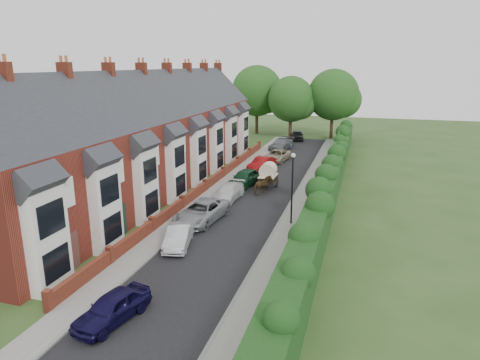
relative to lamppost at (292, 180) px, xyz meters
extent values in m
plane|color=#2D4C1E|center=(-3.40, -4.00, -3.30)|extent=(140.00, 140.00, 0.00)
cube|color=black|center=(-3.90, 7.00, -3.29)|extent=(6.00, 58.00, 0.02)
cube|color=gray|center=(0.20, 7.00, -3.24)|extent=(2.20, 58.00, 0.12)
cube|color=gray|center=(-7.75, 7.00, -3.24)|extent=(1.70, 58.00, 0.12)
cube|color=gray|center=(-0.85, 7.00, -3.23)|extent=(0.18, 58.00, 0.13)
cube|color=gray|center=(-6.95, 7.00, -3.23)|extent=(0.18, 58.00, 0.13)
cube|color=#103313|center=(2.00, 7.00, -2.05)|extent=(1.50, 58.00, 2.50)
cube|color=maroon|center=(-14.40, 6.00, -0.05)|extent=(8.00, 40.00, 6.50)
cube|color=#2A2B31|center=(-14.40, 6.00, 3.20)|extent=(8.00, 40.20, 8.00)
cube|color=white|center=(-10.05, -12.10, -0.70)|extent=(0.70, 2.40, 5.20)
cube|color=black|center=(-9.68, -12.10, -1.90)|extent=(0.06, 1.80, 1.60)
cube|color=black|center=(-9.68, -12.10, 0.50)|extent=(0.06, 1.80, 1.60)
cube|color=#2A2B31|center=(-10.20, -12.10, 2.30)|extent=(1.70, 2.60, 1.70)
cube|color=#3F2D2D|center=(-10.36, -10.00, -2.25)|extent=(0.08, 0.90, 2.10)
cube|color=white|center=(-10.35, -10.10, 1.10)|extent=(0.12, 1.20, 1.60)
cube|color=white|center=(-10.05, -7.10, -0.70)|extent=(0.70, 2.40, 5.20)
cube|color=black|center=(-9.68, -7.10, -1.90)|extent=(0.06, 1.80, 1.60)
cube|color=black|center=(-9.68, -7.10, 0.50)|extent=(0.06, 1.80, 1.60)
cube|color=#2A2B31|center=(-10.20, -7.10, 2.30)|extent=(1.70, 2.60, 1.70)
cube|color=#3F2D2D|center=(-10.36, -5.00, -2.25)|extent=(0.08, 0.90, 2.10)
cube|color=white|center=(-10.35, -5.10, 1.10)|extent=(0.12, 1.20, 1.60)
cube|color=white|center=(-10.05, -2.10, -0.70)|extent=(0.70, 2.40, 5.20)
cube|color=black|center=(-9.68, -2.10, -1.90)|extent=(0.06, 1.80, 1.60)
cube|color=black|center=(-9.68, -2.10, 0.50)|extent=(0.06, 1.80, 1.60)
cube|color=#2A2B31|center=(-10.20, -2.10, 2.30)|extent=(1.70, 2.60, 1.70)
cube|color=#3F2D2D|center=(-10.36, 0.00, -2.25)|extent=(0.08, 0.90, 2.10)
cube|color=white|center=(-10.35, -0.10, 1.10)|extent=(0.12, 1.20, 1.60)
cube|color=white|center=(-10.05, 2.90, -0.70)|extent=(0.70, 2.40, 5.20)
cube|color=black|center=(-9.68, 2.90, -1.90)|extent=(0.06, 1.80, 1.60)
cube|color=black|center=(-9.68, 2.90, 0.50)|extent=(0.06, 1.80, 1.60)
cube|color=#2A2B31|center=(-10.20, 2.90, 2.30)|extent=(1.70, 2.60, 1.70)
cube|color=#3F2D2D|center=(-10.36, 5.00, -2.25)|extent=(0.08, 0.90, 2.10)
cube|color=white|center=(-10.35, 4.90, 1.10)|extent=(0.12, 1.20, 1.60)
cube|color=white|center=(-10.05, 7.90, -0.70)|extent=(0.70, 2.40, 5.20)
cube|color=black|center=(-9.68, 7.90, -1.90)|extent=(0.06, 1.80, 1.60)
cube|color=black|center=(-9.68, 7.90, 0.50)|extent=(0.06, 1.80, 1.60)
cube|color=#2A2B31|center=(-10.20, 7.90, 2.30)|extent=(1.70, 2.60, 1.70)
cube|color=#3F2D2D|center=(-10.36, 10.00, -2.25)|extent=(0.08, 0.90, 2.10)
cube|color=white|center=(-10.35, 9.90, 1.10)|extent=(0.12, 1.20, 1.60)
cube|color=white|center=(-10.05, 12.90, -0.70)|extent=(0.70, 2.40, 5.20)
cube|color=black|center=(-9.68, 12.90, -1.90)|extent=(0.06, 1.80, 1.60)
cube|color=black|center=(-9.68, 12.90, 0.50)|extent=(0.06, 1.80, 1.60)
cube|color=#2A2B31|center=(-10.20, 12.90, 2.30)|extent=(1.70, 2.60, 1.70)
cube|color=#3F2D2D|center=(-10.36, 15.00, -2.25)|extent=(0.08, 0.90, 2.10)
cube|color=white|center=(-10.35, 14.90, 1.10)|extent=(0.12, 1.20, 1.60)
cube|color=white|center=(-10.05, 17.90, -0.70)|extent=(0.70, 2.40, 5.20)
cube|color=black|center=(-9.68, 17.90, -1.90)|extent=(0.06, 1.80, 1.60)
cube|color=black|center=(-9.68, 17.90, 0.50)|extent=(0.06, 1.80, 1.60)
cube|color=#2A2B31|center=(-10.20, 17.90, 2.30)|extent=(1.70, 2.60, 1.70)
cube|color=#3F2D2D|center=(-10.36, 20.00, -2.25)|extent=(0.08, 0.90, 2.10)
cube|color=white|center=(-10.35, 19.90, 1.10)|extent=(0.12, 1.20, 1.60)
cube|color=white|center=(-10.05, 22.90, -0.70)|extent=(0.70, 2.40, 5.20)
cube|color=black|center=(-9.68, 22.90, -1.90)|extent=(0.06, 1.80, 1.60)
cube|color=black|center=(-9.68, 22.90, 0.50)|extent=(0.06, 1.80, 1.60)
cube|color=#2A2B31|center=(-10.20, 22.90, 2.30)|extent=(1.70, 2.60, 1.70)
cube|color=#3F2D2D|center=(-10.36, 25.00, -2.25)|extent=(0.08, 0.90, 2.10)
cube|color=white|center=(-10.35, 24.90, 1.10)|extent=(0.12, 1.20, 1.60)
cube|color=#943825|center=(-14.40, -9.00, 7.00)|extent=(0.90, 0.50, 1.60)
cylinder|color=#A65831|center=(-14.20, -9.00, 7.95)|extent=(0.20, 0.20, 0.50)
cube|color=#943825|center=(-14.40, -4.00, 7.00)|extent=(0.90, 0.50, 1.60)
cylinder|color=#A65831|center=(-14.60, -4.00, 7.95)|extent=(0.20, 0.20, 0.50)
cylinder|color=#A65831|center=(-14.20, -4.00, 7.95)|extent=(0.20, 0.20, 0.50)
cube|color=#943825|center=(-14.40, 1.00, 7.00)|extent=(0.90, 0.50, 1.60)
cylinder|color=#A65831|center=(-14.60, 1.00, 7.95)|extent=(0.20, 0.20, 0.50)
cylinder|color=#A65831|center=(-14.20, 1.00, 7.95)|extent=(0.20, 0.20, 0.50)
cube|color=#943825|center=(-14.40, 6.00, 7.00)|extent=(0.90, 0.50, 1.60)
cylinder|color=#A65831|center=(-14.60, 6.00, 7.95)|extent=(0.20, 0.20, 0.50)
cylinder|color=#A65831|center=(-14.20, 6.00, 7.95)|extent=(0.20, 0.20, 0.50)
cube|color=#943825|center=(-14.40, 11.00, 7.00)|extent=(0.90, 0.50, 1.60)
cylinder|color=#A65831|center=(-14.60, 11.00, 7.95)|extent=(0.20, 0.20, 0.50)
cylinder|color=#A65831|center=(-14.20, 11.00, 7.95)|extent=(0.20, 0.20, 0.50)
cube|color=#943825|center=(-14.40, 16.00, 7.00)|extent=(0.90, 0.50, 1.60)
cylinder|color=#A65831|center=(-14.60, 16.00, 7.95)|extent=(0.20, 0.20, 0.50)
cylinder|color=#A65831|center=(-14.20, 16.00, 7.95)|extent=(0.20, 0.20, 0.50)
cube|color=#943825|center=(-14.40, 21.00, 7.00)|extent=(0.90, 0.50, 1.60)
cylinder|color=#A65831|center=(-14.60, 21.00, 7.95)|extent=(0.20, 0.20, 0.50)
cylinder|color=#A65831|center=(-14.20, 21.00, 7.95)|extent=(0.20, 0.20, 0.50)
cube|color=#943825|center=(-14.40, 26.00, 7.00)|extent=(0.90, 0.50, 1.60)
cylinder|color=#A65831|center=(-14.60, 26.00, 7.95)|extent=(0.20, 0.20, 0.50)
cylinder|color=#A65831|center=(-14.20, 26.00, 7.95)|extent=(0.20, 0.20, 0.50)
cube|color=#943825|center=(-8.75, -11.50, -2.85)|extent=(0.30, 4.70, 0.90)
cube|color=#943825|center=(-8.75, -6.50, -2.85)|extent=(0.30, 4.70, 0.90)
cube|color=#943825|center=(-8.75, -1.50, -2.85)|extent=(0.30, 4.70, 0.90)
cube|color=#943825|center=(-8.75, 3.50, -2.85)|extent=(0.30, 4.70, 0.90)
cube|color=#943825|center=(-8.75, 8.50, -2.85)|extent=(0.30, 4.70, 0.90)
cube|color=#943825|center=(-8.75, 13.50, -2.85)|extent=(0.30, 4.70, 0.90)
cube|color=#943825|center=(-8.75, 18.50, -2.85)|extent=(0.30, 4.70, 0.90)
cube|color=#943825|center=(-8.75, 23.50, -2.85)|extent=(0.30, 4.70, 0.90)
cube|color=#943825|center=(-8.75, -14.00, -2.75)|extent=(0.35, 0.35, 1.10)
cube|color=#943825|center=(-8.75, -9.00, -2.75)|extent=(0.35, 0.35, 1.10)
cube|color=#943825|center=(-8.75, -4.00, -2.75)|extent=(0.35, 0.35, 1.10)
cube|color=#943825|center=(-8.75, 1.00, -2.75)|extent=(0.35, 0.35, 1.10)
cube|color=#943825|center=(-8.75, 6.00, -2.75)|extent=(0.35, 0.35, 1.10)
cube|color=#943825|center=(-8.75, 11.00, -2.75)|extent=(0.35, 0.35, 1.10)
cube|color=#943825|center=(-8.75, 16.00, -2.75)|extent=(0.35, 0.35, 1.10)
cube|color=#943825|center=(-8.75, 21.00, -2.75)|extent=(0.35, 0.35, 1.10)
cube|color=#943825|center=(-8.75, 26.00, -2.75)|extent=(0.35, 0.35, 1.10)
cylinder|color=black|center=(0.00, 0.00, -0.90)|extent=(0.12, 0.12, 4.80)
cylinder|color=black|center=(0.00, 0.00, 1.55)|extent=(0.20, 0.20, 0.10)
sphere|color=silver|center=(0.00, 0.00, 1.70)|extent=(0.32, 0.32, 0.32)
cylinder|color=#332316|center=(-6.40, 36.00, -0.92)|extent=(0.50, 0.50, 4.75)
sphere|color=#1D4517|center=(-6.40, 36.00, 2.59)|extent=(6.80, 6.80, 6.80)
sphere|color=#1D4517|center=(-5.04, 36.30, 1.93)|extent=(4.76, 4.76, 4.76)
cylinder|color=#332316|center=(-0.40, 38.00, -0.67)|extent=(0.50, 0.50, 5.25)
sphere|color=#1D4517|center=(-0.40, 38.00, 3.21)|extent=(7.60, 7.60, 7.60)
sphere|color=#1D4517|center=(1.12, 38.30, 2.48)|extent=(5.32, 5.32, 5.32)
cylinder|color=#332316|center=(-12.40, 39.00, -0.55)|extent=(0.50, 0.50, 5.50)
sphere|color=#1D4517|center=(-12.40, 39.00, 3.52)|extent=(8.00, 8.00, 8.00)
sphere|color=#1D4517|center=(-10.80, 39.30, 2.75)|extent=(5.60, 5.60, 5.60)
imported|color=#0F0B33|center=(-5.53, -13.80, -2.64)|extent=(2.37, 4.11, 1.32)
imported|color=silver|center=(-6.08, -5.58, -2.66)|extent=(2.24, 4.10, 1.28)
imported|color=#95979B|center=(-6.29, -1.15, -2.56)|extent=(3.06, 5.57, 1.48)
imported|color=silver|center=(-6.06, 4.27, -2.65)|extent=(2.05, 4.53, 1.29)
imported|color=#11391E|center=(-5.87, 8.72, -2.53)|extent=(2.60, 4.73, 1.52)
imported|color=maroon|center=(-5.75, 15.01, -2.60)|extent=(2.48, 4.48, 1.40)
imported|color=tan|center=(-5.06, 19.80, -2.64)|extent=(2.89, 5.01, 1.32)
imported|color=slate|center=(-5.93, 26.74, -2.57)|extent=(2.99, 5.35, 1.46)
imported|color=black|center=(-5.03, 34.60, -2.58)|extent=(2.47, 4.46, 1.43)
imported|color=#453219|center=(-3.58, 6.40, -2.48)|extent=(1.57, 2.11, 1.62)
cube|color=black|center=(-3.58, 8.46, -2.37)|extent=(1.31, 2.19, 0.55)
cylinder|color=beige|center=(-3.58, 8.46, -1.60)|extent=(1.42, 1.37, 1.42)
cube|color=beige|center=(-3.58, 8.46, -2.09)|extent=(1.44, 2.24, 0.04)
cylinder|color=black|center=(-4.30, 9.11, -2.80)|extent=(0.09, 0.98, 0.98)
cylinder|color=black|center=(-2.87, 9.11, -2.80)|extent=(0.09, 0.98, 0.98)
cylinder|color=black|center=(-3.97, 7.25, -2.31)|extent=(0.06, 1.97, 0.06)
cylinder|color=black|center=(-3.20, 7.25, -2.31)|extent=(0.06, 1.97, 0.06)
camera|label=1|loc=(4.53, -28.14, 7.70)|focal=32.00mm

